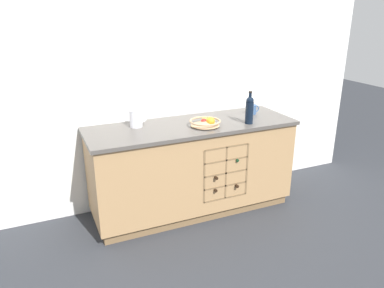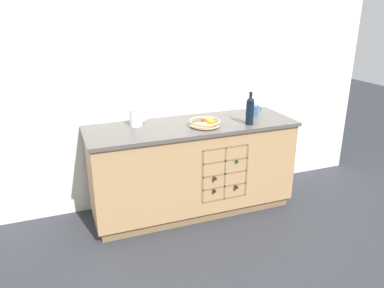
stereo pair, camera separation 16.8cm
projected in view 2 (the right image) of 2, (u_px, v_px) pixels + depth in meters
ground_plane at (192, 208)px, 3.87m from camera, size 14.00×14.00×0.00m
back_wall at (178, 79)px, 3.77m from camera, size 4.40×0.06×2.55m
kitchen_island at (192, 167)px, 3.71m from camera, size 2.01×0.68×0.91m
fruit_bowl at (205, 122)px, 3.48m from camera, size 0.29×0.29×0.09m
white_pitcher at (136, 117)px, 3.48m from camera, size 0.18×0.12×0.16m
ceramic_mug at (255, 110)px, 3.85m from camera, size 0.12×0.08×0.10m
standing_wine_bottle at (250, 110)px, 3.51m from camera, size 0.08×0.08×0.31m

